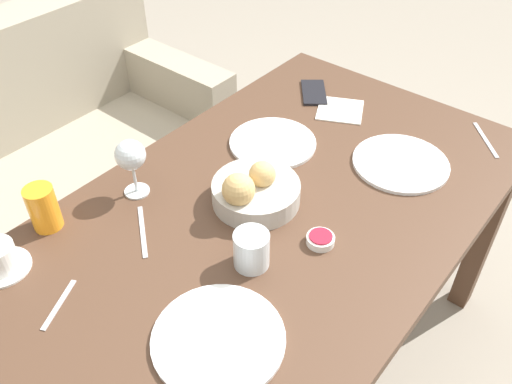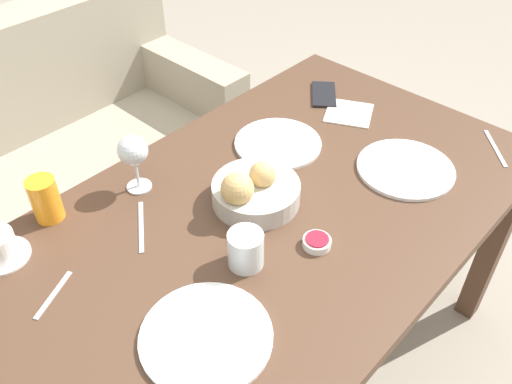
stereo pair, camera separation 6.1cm
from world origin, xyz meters
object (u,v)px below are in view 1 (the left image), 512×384
Objects in this scene: juice_glass at (43,208)px; spoon_coffee at (59,304)px; plate_far_center at (273,143)px; plate_near_left at (218,339)px; bread_basket at (254,191)px; plate_near_right at (401,163)px; napkin at (340,110)px; water_tumbler at (251,250)px; fork_silver at (486,140)px; knife_silver at (143,231)px; wine_glass at (131,157)px; jam_bowl_berry at (320,239)px; cell_phone at (314,92)px; couch at (33,185)px.

juice_glass is 0.93× the size of spoon_coffee.
juice_glass is at bearing 160.55° from plate_far_center.
juice_glass is (-0.02, 0.53, 0.05)m from plate_near_left.
plate_near_left is 1.07× the size of plate_far_center.
bread_basket reaches higher than plate_far_center.
plate_far_center is at bearing 28.73° from plate_near_left.
napkin is (0.12, 0.27, -0.00)m from plate_near_right.
juice_glass is at bearing 92.17° from plate_near_left.
water_tumbler is 0.82m from fork_silver.
knife_silver is at bearing 72.50° from plate_near_left.
wine_glass reaches higher than napkin.
jam_bowl_berry is (-0.38, 0.00, 0.01)m from plate_near_right.
jam_bowl_berry reaches higher than cell_phone.
wine_glass is at bearing 53.55° from knife_silver.
couch is 16.77× the size of water_tumbler.
plate_far_center is 0.61m from fork_silver.
water_tumbler reaches higher than plate_near_left.
bread_basket is 1.34× the size of cell_phone.
fork_silver is (0.26, -0.13, -0.00)m from plate_near_right.
fork_silver is at bearing -28.75° from bread_basket.
napkin is (0.99, -0.05, 0.00)m from spoon_coffee.
plate_far_center is 1.82× the size of fork_silver.
wine_glass is 0.49m from jam_bowl_berry.
plate_near_left reaches higher than spoon_coffee.
plate_far_center is 2.19× the size of juice_glass.
water_tumbler is at bearing 150.83° from jam_bowl_berry.
wine_glass is at bearing 121.51° from bread_basket.
water_tumbler is at bearing -155.87° from cell_phone.
couch is 9.34× the size of wine_glass.
plate_near_right is at bearing -0.57° from jam_bowl_berry.
plate_near_right is 1.58× the size of cell_phone.
wine_glass is at bearing 142.55° from fork_silver.
water_tumbler is 0.72× the size of spoon_coffee.
jam_bowl_berry is (0.36, -0.53, -0.04)m from juice_glass.
jam_bowl_berry is (0.34, -0.01, 0.01)m from plate_near_left.
plate_near_right is at bearing -114.66° from napkin.
knife_silver is (-0.61, 0.35, -0.00)m from plate_near_right.
bread_basket reaches higher than juice_glass.
spoon_coffee is (-0.50, 0.11, -0.04)m from bread_basket.
plate_near_left is 1.94× the size of fork_silver.
juice_glass reaches higher than plate_near_left.
bread_basket is at bearing -12.67° from spoon_coffee.
wine_glass is (-0.38, 0.14, 0.11)m from plate_far_center.
napkin is at bearing -105.22° from cell_phone.
knife_silver is at bearing 177.30° from plate_far_center.
knife_silver is at bearing 150.50° from plate_near_right.
napkin is at bearing -16.50° from wine_glass.
plate_far_center is at bearing 53.85° from jam_bowl_berry.
jam_bowl_berry reaches higher than plate_near_right.
plate_near_right is at bearing -29.48° from bread_basket.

